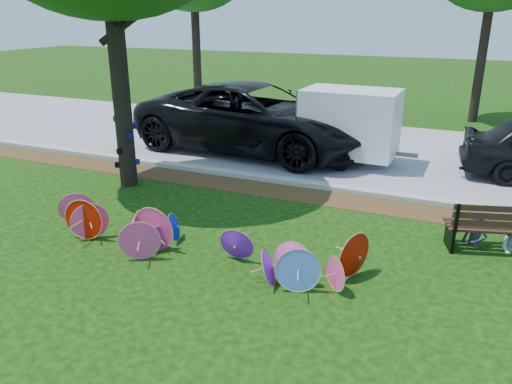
% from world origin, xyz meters
% --- Properties ---
extents(ground, '(90.00, 90.00, 0.00)m').
position_xyz_m(ground, '(0.00, 0.00, 0.00)').
color(ground, black).
rests_on(ground, ground).
extents(mulch_strip, '(90.00, 1.00, 0.01)m').
position_xyz_m(mulch_strip, '(0.00, 4.50, 0.01)').
color(mulch_strip, '#472D16').
rests_on(mulch_strip, ground).
extents(curb, '(90.00, 0.30, 0.12)m').
position_xyz_m(curb, '(0.00, 5.20, 0.06)').
color(curb, '#B7B5AD').
rests_on(curb, ground).
extents(street, '(90.00, 8.00, 0.01)m').
position_xyz_m(street, '(0.00, 9.35, 0.01)').
color(street, gray).
rests_on(street, ground).
extents(parasol_pile, '(6.52, 1.53, 0.88)m').
position_xyz_m(parasol_pile, '(-0.28, 0.57, 0.37)').
color(parasol_pile, '#F7428D').
rests_on(parasol_pile, ground).
extents(black_van, '(7.90, 4.09, 2.13)m').
position_xyz_m(black_van, '(-2.11, 7.88, 1.06)').
color(black_van, black).
rests_on(black_van, ground).
extents(cargo_trailer, '(2.71, 1.75, 2.47)m').
position_xyz_m(cargo_trailer, '(1.01, 7.68, 1.24)').
color(cargo_trailer, white).
rests_on(cargo_trailer, ground).
extents(park_bench, '(2.01, 1.21, 0.99)m').
position_xyz_m(park_bench, '(4.94, 3.17, 0.49)').
color(park_bench, black).
rests_on(park_bench, ground).
extents(person_left, '(0.56, 0.47, 1.31)m').
position_xyz_m(person_left, '(4.59, 3.22, 0.65)').
color(person_left, '#383C4C').
rests_on(person_left, ground).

